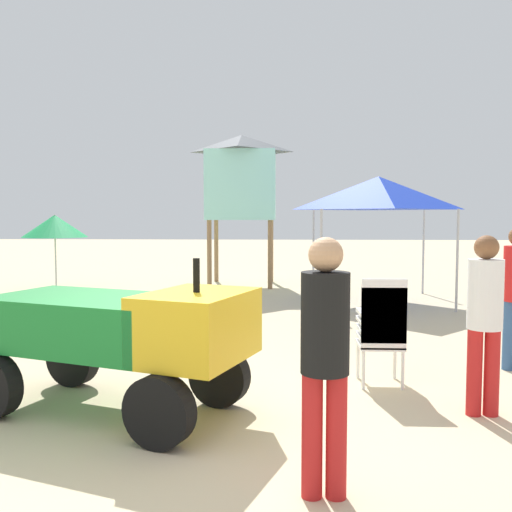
% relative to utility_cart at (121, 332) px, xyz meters
% --- Properties ---
extents(ground, '(80.00, 80.00, 0.00)m').
position_rel_utility_cart_xyz_m(ground, '(0.79, -0.63, -0.78)').
color(ground, beige).
extents(utility_cart, '(2.80, 2.02, 1.50)m').
position_rel_utility_cart_xyz_m(utility_cart, '(0.00, 0.00, 0.00)').
color(utility_cart, '#197A2D').
rests_on(utility_cart, ground).
extents(stacked_plastic_chairs, '(0.48, 0.48, 1.20)m').
position_rel_utility_cart_xyz_m(stacked_plastic_chairs, '(2.60, 0.98, -0.09)').
color(stacked_plastic_chairs, white).
rests_on(stacked_plastic_chairs, ground).
extents(surfboard_pile, '(2.62, 0.70, 0.40)m').
position_rel_utility_cart_xyz_m(surfboard_pile, '(-2.46, 2.64, -0.58)').
color(surfboard_pile, red).
rests_on(surfboard_pile, ground).
extents(lifeguard_near_left, '(0.32, 0.32, 1.73)m').
position_rel_utility_cart_xyz_m(lifeguard_near_left, '(1.79, -1.52, 0.22)').
color(lifeguard_near_left, red).
rests_on(lifeguard_near_left, ground).
extents(lifeguard_near_center, '(0.32, 0.32, 1.69)m').
position_rel_utility_cart_xyz_m(lifeguard_near_center, '(3.39, 0.11, 0.19)').
color(lifeguard_near_center, red).
rests_on(lifeguard_near_center, ground).
extents(popup_canopy, '(2.68, 2.68, 2.72)m').
position_rel_utility_cart_xyz_m(popup_canopy, '(3.60, 7.23, 1.57)').
color(popup_canopy, '#B2B2B7').
rests_on(popup_canopy, ground).
extents(lifeguard_tower, '(1.98, 1.98, 4.01)m').
position_rel_utility_cart_xyz_m(lifeguard_tower, '(0.44, 10.05, 2.11)').
color(lifeguard_tower, olive).
rests_on(lifeguard_tower, ground).
extents(beach_umbrella_left, '(1.64, 1.64, 1.90)m').
position_rel_utility_cart_xyz_m(beach_umbrella_left, '(-4.28, 9.08, 0.82)').
color(beach_umbrella_left, beige).
rests_on(beach_umbrella_left, ground).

